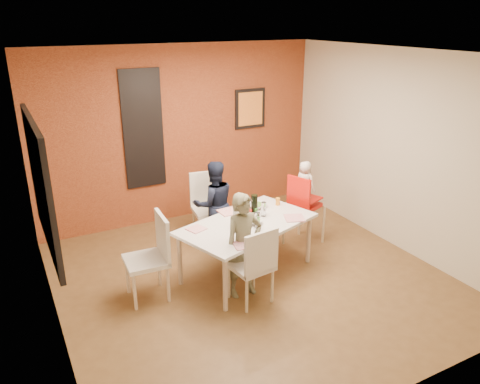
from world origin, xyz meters
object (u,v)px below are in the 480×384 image
chair_left (153,253)px  toddler (305,183)px  wine_bottle (254,207)px  paper_towel_roll (238,215)px  chair_far (208,203)px  chair_near (255,263)px  child_far (214,204)px  dining_table (247,227)px  high_chair (303,204)px  child_near (244,245)px

chair_left → toddler: toddler is taller
wine_bottle → paper_towel_roll: bearing=-158.5°
toddler → paper_towel_roll: 1.29m
chair_far → wine_bottle: size_ratio=3.16×
chair_far → chair_left: (-1.17, -1.11, 0.01)m
chair_near → child_far: size_ratio=0.75×
dining_table → toddler: (1.09, 0.34, 0.29)m
high_chair → chair_left: bearing=75.6°
child_far → paper_towel_roll: child_far is taller
paper_towel_roll → child_near: bearing=-108.3°
chair_near → high_chair: high_chair is taller
toddler → wine_bottle: bearing=87.2°
chair_near → chair_left: bearing=-42.8°
child_far → toddler: child_far is taller
toddler → child_near: bearing=99.9°
paper_towel_roll → child_far: bearing=83.0°
wine_bottle → child_near: bearing=-130.7°
dining_table → high_chair: (1.06, 0.33, -0.01)m
dining_table → toddler: toddler is taller
child_near → dining_table: bearing=55.5°
chair_left → high_chair: 2.27m
chair_far → high_chair: size_ratio=0.94×
chair_near → high_chair: (1.31, 0.96, 0.10)m
dining_table → paper_towel_roll: (-0.14, -0.04, 0.21)m
chair_near → wine_bottle: bearing=-125.6°
child_near → toddler: bearing=27.7°
high_chair → child_far: bearing=40.5°
chair_near → child_near: 0.26m
wine_bottle → chair_far: bearing=98.1°
paper_towel_roll → chair_left: bearing=175.3°
chair_near → chair_far: 1.80m
wine_bottle → child_far: bearing=101.3°
dining_table → wine_bottle: bearing=27.9°
high_chair → paper_towel_roll: 1.28m
child_far → high_chair: bearing=160.1°
child_far → paper_towel_roll: 0.98m
child_near → high_chair: bearing=27.5°
child_far → wine_bottle: child_far is taller
chair_far → wine_bottle: wine_bottle is taller
dining_table → child_far: size_ratio=1.51×
child_near → child_far: bearing=78.9°
dining_table → chair_far: chair_far is taller
high_chair → wine_bottle: bearing=83.8°
wine_bottle → chair_near: bearing=-118.8°
child_near → child_far: size_ratio=1.01×
chair_left → wine_bottle: size_ratio=3.21×
chair_near → chair_left: size_ratio=0.93×
chair_near → high_chair: 1.63m
high_chair → dining_table: bearing=85.6°
child_far → paper_towel_roll: size_ratio=4.20×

